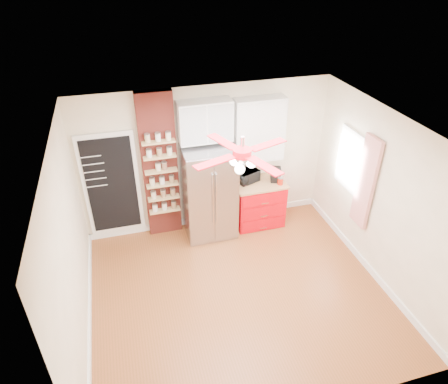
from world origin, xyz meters
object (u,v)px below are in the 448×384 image
object	(u,v)px
coffee_maker	(276,174)
pantry_jar_oats	(158,167)
ceiling_fan	(242,153)
red_cabinet	(258,203)
toaster_oven	(247,176)
fridge	(209,192)
canister_left	(280,181)

from	to	relation	value
coffee_maker	pantry_jar_oats	bearing A→B (deg)	-165.30
ceiling_fan	pantry_jar_oats	size ratio (longest dim) A/B	11.12
red_cabinet	ceiling_fan	bearing A→B (deg)	-118.71
toaster_oven	coffee_maker	world-z (taller)	coffee_maker
fridge	coffee_maker	bearing A→B (deg)	0.96
fridge	pantry_jar_oats	world-z (taller)	fridge
ceiling_fan	fridge	bearing A→B (deg)	91.76
ceiling_fan	pantry_jar_oats	distance (m)	2.23
fridge	toaster_oven	size ratio (longest dim) A/B	4.35
toaster_oven	canister_left	xyz separation A→B (m)	(0.54, -0.26, -0.05)
canister_left	pantry_jar_oats	distance (m)	2.22
fridge	pantry_jar_oats	distance (m)	1.02
canister_left	pantry_jar_oats	size ratio (longest dim) A/B	1.02
fridge	pantry_jar_oats	xyz separation A→B (m)	(-0.84, 0.16, 0.56)
ceiling_fan	canister_left	bearing A→B (deg)	50.31
ceiling_fan	pantry_jar_oats	world-z (taller)	ceiling_fan
red_cabinet	canister_left	world-z (taller)	canister_left
pantry_jar_oats	toaster_oven	bearing A→B (deg)	-0.54
fridge	ceiling_fan	xyz separation A→B (m)	(0.05, -1.63, 1.55)
canister_left	pantry_jar_oats	bearing A→B (deg)	172.69
fridge	canister_left	xyz separation A→B (m)	(1.31, -0.11, 0.09)
coffee_maker	toaster_oven	bearing A→B (deg)	-175.44
fridge	ceiling_fan	size ratio (longest dim) A/B	1.25
canister_left	toaster_oven	bearing A→B (deg)	154.42
toaster_oven	pantry_jar_oats	size ratio (longest dim) A/B	3.20
toaster_oven	pantry_jar_oats	xyz separation A→B (m)	(-1.60, 0.02, 0.42)
coffee_maker	pantry_jar_oats	world-z (taller)	pantry_jar_oats
toaster_oven	canister_left	distance (m)	0.61
fridge	coffee_maker	size ratio (longest dim) A/B	6.37
red_cabinet	pantry_jar_oats	bearing A→B (deg)	176.49
ceiling_fan	toaster_oven	world-z (taller)	ceiling_fan
red_cabinet	pantry_jar_oats	distance (m)	2.06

